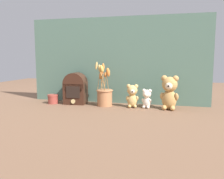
% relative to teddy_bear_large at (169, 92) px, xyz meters
% --- Properties ---
extents(ground_plane, '(4.00, 4.00, 0.00)m').
position_rel_teddy_bear_large_xyz_m(ground_plane, '(-0.40, -0.01, -0.12)').
color(ground_plane, brown).
extents(backdrop_wall, '(1.39, 0.02, 0.66)m').
position_rel_teddy_bear_large_xyz_m(backdrop_wall, '(-0.40, 0.15, 0.21)').
color(backdrop_wall, '#4C6B5B').
rests_on(backdrop_wall, ground).
extents(teddy_bear_large, '(0.13, 0.12, 0.23)m').
position_rel_teddy_bear_large_xyz_m(teddy_bear_large, '(0.00, 0.00, 0.00)').
color(teddy_bear_large, tan).
rests_on(teddy_bear_large, ground).
extents(teddy_bear_medium, '(0.09, 0.08, 0.17)m').
position_rel_teddy_bear_large_xyz_m(teddy_bear_medium, '(-0.26, 0.01, -0.04)').
color(teddy_bear_medium, tan).
rests_on(teddy_bear_medium, ground).
extents(teddy_bear_small, '(0.08, 0.07, 0.14)m').
position_rel_teddy_bear_large_xyz_m(teddy_bear_small, '(-0.15, 0.01, -0.05)').
color(teddy_bear_small, beige).
rests_on(teddy_bear_small, ground).
extents(flower_vase, '(0.14, 0.13, 0.32)m').
position_rel_teddy_bear_large_xyz_m(flower_vase, '(-0.46, 0.01, -0.03)').
color(flower_vase, '#AD7047').
rests_on(flower_vase, ground).
extents(vintage_radio, '(0.17, 0.14, 0.24)m').
position_rel_teddy_bear_large_xyz_m(vintage_radio, '(-0.70, 0.04, -0.00)').
color(vintage_radio, '#381E14').
rests_on(vintage_radio, ground).
extents(decorative_tin_tall, '(0.08, 0.08, 0.07)m').
position_rel_teddy_bear_large_xyz_m(decorative_tin_tall, '(-0.87, 0.00, -0.09)').
color(decorative_tin_tall, '#993D33').
rests_on(decorative_tin_tall, ground).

